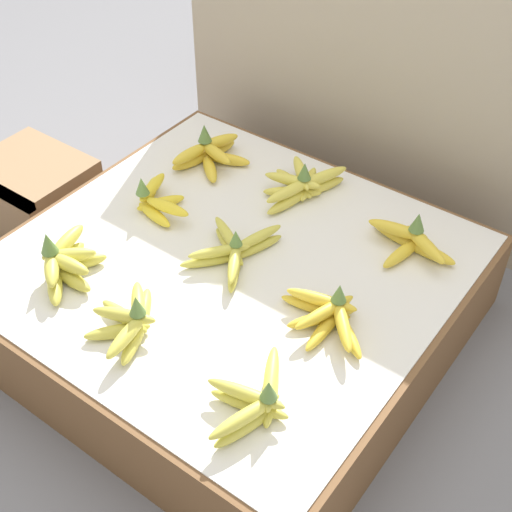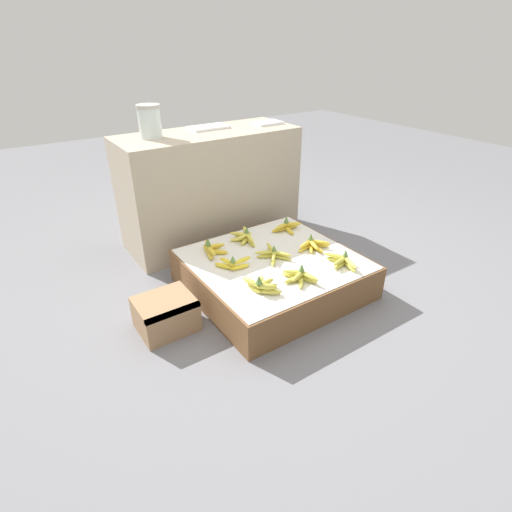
# 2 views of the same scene
# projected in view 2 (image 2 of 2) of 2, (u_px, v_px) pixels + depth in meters

# --- Properties ---
(ground_plane) EXTENTS (10.00, 10.00, 0.00)m
(ground_plane) POSITION_uv_depth(u_px,v_px,m) (273.00, 288.00, 2.55)
(ground_plane) COLOR slate
(display_platform) EXTENTS (0.98, 0.93, 0.22)m
(display_platform) POSITION_uv_depth(u_px,v_px,m) (273.00, 274.00, 2.50)
(display_platform) COLOR brown
(display_platform) RESTS_ON ground_plane
(back_vendor_table) EXTENTS (1.30, 0.50, 0.83)m
(back_vendor_table) POSITION_uv_depth(u_px,v_px,m) (211.00, 188.00, 2.99)
(back_vendor_table) COLOR tan
(back_vendor_table) RESTS_ON ground_plane
(wooden_crate) EXTENTS (0.30, 0.26, 0.19)m
(wooden_crate) POSITION_uv_depth(u_px,v_px,m) (166.00, 314.00, 2.16)
(wooden_crate) COLOR #997551
(wooden_crate) RESTS_ON ground_plane
(banana_bunch_front_left) EXTENTS (0.16, 0.21, 0.11)m
(banana_bunch_front_left) POSITION_uv_depth(u_px,v_px,m) (262.00, 285.00, 2.12)
(banana_bunch_front_left) COLOR gold
(banana_bunch_front_left) RESTS_ON display_platform
(banana_bunch_front_midleft) EXTENTS (0.17, 0.22, 0.10)m
(banana_bunch_front_midleft) POSITION_uv_depth(u_px,v_px,m) (300.00, 276.00, 2.21)
(banana_bunch_front_midleft) COLOR gold
(banana_bunch_front_midleft) RESTS_ON display_platform
(banana_bunch_front_midright) EXTENTS (0.16, 0.25, 0.10)m
(banana_bunch_front_midright) POSITION_uv_depth(u_px,v_px,m) (343.00, 261.00, 2.36)
(banana_bunch_front_midright) COLOR gold
(banana_bunch_front_midright) RESTS_ON display_platform
(banana_bunch_middle_left) EXTENTS (0.21, 0.15, 0.10)m
(banana_bunch_middle_left) POSITION_uv_depth(u_px,v_px,m) (233.00, 263.00, 2.33)
(banana_bunch_middle_left) COLOR yellow
(banana_bunch_middle_left) RESTS_ON display_platform
(banana_bunch_middle_midleft) EXTENTS (0.18, 0.23, 0.09)m
(banana_bunch_middle_midleft) POSITION_uv_depth(u_px,v_px,m) (273.00, 254.00, 2.44)
(banana_bunch_middle_midleft) COLOR gold
(banana_bunch_middle_midleft) RESTS_ON display_platform
(banana_bunch_middle_midright) EXTENTS (0.23, 0.16, 0.10)m
(banana_bunch_middle_midright) POSITION_uv_depth(u_px,v_px,m) (312.00, 245.00, 2.54)
(banana_bunch_middle_midright) COLOR gold
(banana_bunch_middle_midright) RESTS_ON display_platform
(banana_bunch_back_left) EXTENTS (0.17, 0.22, 0.11)m
(banana_bunch_back_left) POSITION_uv_depth(u_px,v_px,m) (212.00, 249.00, 2.49)
(banana_bunch_back_left) COLOR gold
(banana_bunch_back_left) RESTS_ON display_platform
(banana_bunch_back_midleft) EXTENTS (0.18, 0.25, 0.10)m
(banana_bunch_back_midleft) POSITION_uv_depth(u_px,v_px,m) (245.00, 237.00, 2.64)
(banana_bunch_back_midleft) COLOR #DBCC4C
(banana_bunch_back_midleft) RESTS_ON display_platform
(banana_bunch_back_midright) EXTENTS (0.22, 0.14, 0.11)m
(banana_bunch_back_midright) POSITION_uv_depth(u_px,v_px,m) (287.00, 227.00, 2.78)
(banana_bunch_back_midright) COLOR gold
(banana_bunch_back_midright) RESTS_ON display_platform
(glass_jar) EXTENTS (0.15, 0.15, 0.21)m
(glass_jar) POSITION_uv_depth(u_px,v_px,m) (150.00, 121.00, 2.57)
(glass_jar) COLOR silver
(glass_jar) RESTS_ON back_vendor_table
(foam_tray_white) EXTENTS (0.28, 0.16, 0.02)m
(foam_tray_white) POSITION_uv_depth(u_px,v_px,m) (208.00, 127.00, 2.87)
(foam_tray_white) COLOR white
(foam_tray_white) RESTS_ON back_vendor_table
(foam_tray_dark) EXTENTS (0.22, 0.15, 0.02)m
(foam_tray_dark) POSITION_uv_depth(u_px,v_px,m) (267.00, 123.00, 3.02)
(foam_tray_dark) COLOR white
(foam_tray_dark) RESTS_ON back_vendor_table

